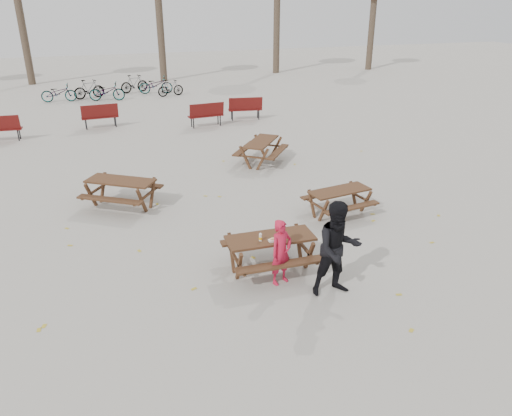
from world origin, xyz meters
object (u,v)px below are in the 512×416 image
object	(u,v)px
picnic_table_north	(122,193)
picnic_table_east	(339,202)
main_picnic_table	(270,245)
food_tray	(273,240)
soda_bottle	(260,238)
picnic_table_far	(261,152)
adult	(338,249)
child	(281,252)

from	to	relation	value
picnic_table_north	picnic_table_east	bearing A→B (deg)	10.51
main_picnic_table	food_tray	xyz separation A→B (m)	(-0.01, -0.20, 0.21)
soda_bottle	main_picnic_table	bearing A→B (deg)	22.49
food_tray	picnic_table_east	xyz separation A→B (m)	(2.62, 2.35, -0.45)
main_picnic_table	soda_bottle	size ratio (longest dim) A/B	10.59
soda_bottle	picnic_table_far	xyz separation A→B (m)	(2.21, 6.90, -0.47)
picnic_table_far	adult	bearing A→B (deg)	-150.96
food_tray	picnic_table_north	size ratio (longest dim) A/B	0.10
child	picnic_table_east	xyz separation A→B (m)	(2.56, 2.66, -0.34)
adult	picnic_table_north	world-z (taller)	adult
main_picnic_table	child	distance (m)	0.52
soda_bottle	picnic_table_far	world-z (taller)	soda_bottle
food_tray	picnic_table_far	world-z (taller)	food_tray
main_picnic_table	soda_bottle	xyz separation A→B (m)	(-0.24, -0.10, 0.26)
soda_bottle	picnic_table_east	world-z (taller)	soda_bottle
food_tray	picnic_table_east	distance (m)	3.55
food_tray	picnic_table_far	bearing A→B (deg)	74.25
main_picnic_table	picnic_table_east	bearing A→B (deg)	39.51
adult	picnic_table_far	size ratio (longest dim) A/B	1.07
adult	picnic_table_east	bearing A→B (deg)	64.89
child	adult	size ratio (longest dim) A/B	0.72
picnic_table_north	picnic_table_far	world-z (taller)	picnic_table_north
picnic_table_east	child	bearing A→B (deg)	-144.03
child	picnic_table_north	xyz separation A→B (m)	(-2.80, 4.83, -0.29)
soda_bottle	picnic_table_east	size ratio (longest dim) A/B	0.11
soda_bottle	picnic_table_far	bearing A→B (deg)	72.27
child	picnic_table_far	xyz separation A→B (m)	(1.91, 7.31, -0.30)
child	picnic_table_north	size ratio (longest dim) A/B	0.76
picnic_table_east	picnic_table_north	distance (m)	5.78
soda_bottle	adult	world-z (taller)	adult
child	adult	distance (m)	1.14
child	adult	bearing A→B (deg)	-58.46
child	picnic_table_far	bearing A→B (deg)	53.22
adult	picnic_table_far	bearing A→B (deg)	84.26
soda_bottle	adult	xyz separation A→B (m)	(1.19, -1.07, 0.10)
main_picnic_table	soda_bottle	world-z (taller)	soda_bottle
food_tray	picnic_table_north	bearing A→B (deg)	121.24
picnic_table_north	food_tray	bearing A→B (deg)	-26.24
adult	picnic_table_far	world-z (taller)	adult
adult	picnic_table_east	world-z (taller)	adult
main_picnic_table	picnic_table_far	distance (m)	7.08
child	picnic_table_east	world-z (taller)	child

